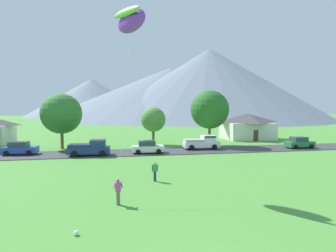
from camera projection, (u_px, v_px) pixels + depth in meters
road_strip at (138, 152)px, 38.40m from camera, size 160.00×6.15×0.08m
mountain_central_ridge at (92, 97)px, 179.21m from camera, size 80.81×80.81×24.28m
mountain_east_ridge at (209, 84)px, 140.36m from camera, size 114.82×114.82×35.06m
mountain_far_west_ridge at (170, 93)px, 154.74m from camera, size 133.84×133.84×27.61m
house_leftmost at (247, 126)px, 54.64m from camera, size 9.61×7.68×4.95m
tree_left_of_center at (210, 110)px, 45.05m from camera, size 6.20×6.20×8.92m
tree_center at (153, 120)px, 45.98m from camera, size 4.07×4.07×6.22m
tree_right_of_center at (61, 114)px, 41.48m from camera, size 6.00×6.00×8.25m
parked_car_green_west_end at (299, 143)px, 42.12m from camera, size 4.28×2.23×1.68m
parked_car_white_mid_west at (148, 147)px, 37.45m from camera, size 4.25×2.18×1.68m
parked_car_blue_mid_east at (20, 148)px, 36.35m from camera, size 4.28×2.23×1.68m
pickup_truck_navy_west_side at (90, 148)px, 35.68m from camera, size 5.26×2.45×1.99m
pickup_truck_white_east_side at (202, 142)px, 41.16m from camera, size 5.23×2.38×1.99m
kite_flyer_with_kite at (131, 22)px, 22.96m from camera, size 3.14×7.92×14.43m
watcher_person at (155, 171)px, 23.55m from camera, size 0.56×0.24×1.68m
soccer_ball at (76, 233)px, 13.68m from camera, size 0.24×0.24×0.24m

